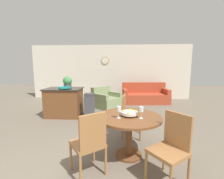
{
  "coord_description": "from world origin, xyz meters",
  "views": [
    {
      "loc": [
        0.53,
        -1.74,
        1.54
      ],
      "look_at": [
        0.29,
        2.54,
        0.93
      ],
      "focal_mm": 24.0,
      "sensor_mm": 36.0,
      "label": 1
    }
  ],
  "objects_px": {
    "dining_chair_far_side": "(129,114)",
    "wine_glass_right": "(141,110)",
    "kitchen_island": "(64,102)",
    "dining_table": "(129,125)",
    "armchair": "(106,100)",
    "dining_chair_near_left": "(90,141)",
    "fruit_bowl": "(129,113)",
    "potted_plant": "(68,82)",
    "dining_chair_near_right": "(172,145)",
    "wine_glass_left": "(119,110)",
    "trash_bin": "(89,106)",
    "couch": "(145,96)",
    "teal_bowl": "(64,88)"
  },
  "relations": [
    {
      "from": "dining_chair_far_side",
      "to": "kitchen_island",
      "type": "bearing_deg",
      "value": -115.84
    },
    {
      "from": "trash_bin",
      "to": "armchair",
      "type": "distance_m",
      "value": 1.38
    },
    {
      "from": "kitchen_island",
      "to": "couch",
      "type": "bearing_deg",
      "value": 35.47
    },
    {
      "from": "fruit_bowl",
      "to": "wine_glass_left",
      "type": "xyz_separation_m",
      "value": [
        -0.18,
        -0.13,
        0.09
      ]
    },
    {
      "from": "dining_chair_near_left",
      "to": "dining_chair_far_side",
      "type": "relative_size",
      "value": 1.0
    },
    {
      "from": "wine_glass_left",
      "to": "trash_bin",
      "type": "distance_m",
      "value": 2.4
    },
    {
      "from": "dining_chair_near_right",
      "to": "potted_plant",
      "type": "height_order",
      "value": "potted_plant"
    },
    {
      "from": "fruit_bowl",
      "to": "armchair",
      "type": "relative_size",
      "value": 0.23
    },
    {
      "from": "armchair",
      "to": "kitchen_island",
      "type": "bearing_deg",
      "value": 174.6
    },
    {
      "from": "dining_chair_near_left",
      "to": "kitchen_island",
      "type": "xyz_separation_m",
      "value": [
        -1.38,
        2.67,
        -0.07
      ]
    },
    {
      "from": "dining_chair_near_left",
      "to": "dining_chair_far_side",
      "type": "height_order",
      "value": "same"
    },
    {
      "from": "dining_table",
      "to": "fruit_bowl",
      "type": "distance_m",
      "value": 0.22
    },
    {
      "from": "teal_bowl",
      "to": "armchair",
      "type": "bearing_deg",
      "value": 50.34
    },
    {
      "from": "teal_bowl",
      "to": "potted_plant",
      "type": "height_order",
      "value": "potted_plant"
    },
    {
      "from": "dining_chair_near_right",
      "to": "fruit_bowl",
      "type": "distance_m",
      "value": 0.83
    },
    {
      "from": "dining_table",
      "to": "fruit_bowl",
      "type": "height_order",
      "value": "fruit_bowl"
    },
    {
      "from": "wine_glass_right",
      "to": "armchair",
      "type": "distance_m",
      "value": 3.63
    },
    {
      "from": "dining_table",
      "to": "armchair",
      "type": "distance_m",
      "value": 3.44
    },
    {
      "from": "dining_chair_far_side",
      "to": "potted_plant",
      "type": "bearing_deg",
      "value": -120.18
    },
    {
      "from": "teal_bowl",
      "to": "potted_plant",
      "type": "bearing_deg",
      "value": 93.61
    },
    {
      "from": "wine_glass_left",
      "to": "fruit_bowl",
      "type": "bearing_deg",
      "value": 35.48
    },
    {
      "from": "dining_table",
      "to": "armchair",
      "type": "relative_size",
      "value": 0.87
    },
    {
      "from": "wine_glass_left",
      "to": "couch",
      "type": "bearing_deg",
      "value": 75.37
    },
    {
      "from": "dining_chair_near_right",
      "to": "kitchen_island",
      "type": "relative_size",
      "value": 0.85
    },
    {
      "from": "dining_chair_far_side",
      "to": "couch",
      "type": "height_order",
      "value": "dining_chair_far_side"
    },
    {
      "from": "dining_chair_near_right",
      "to": "trash_bin",
      "type": "bearing_deg",
      "value": -4.41
    },
    {
      "from": "dining_table",
      "to": "potted_plant",
      "type": "height_order",
      "value": "potted_plant"
    },
    {
      "from": "fruit_bowl",
      "to": "kitchen_island",
      "type": "bearing_deg",
      "value": 132.54
    },
    {
      "from": "wine_glass_left",
      "to": "armchair",
      "type": "xyz_separation_m",
      "value": [
        -0.54,
        3.47,
        -0.6
      ]
    },
    {
      "from": "dining_chair_near_left",
      "to": "kitchen_island",
      "type": "bearing_deg",
      "value": 80.62
    },
    {
      "from": "potted_plant",
      "to": "wine_glass_left",
      "type": "bearing_deg",
      "value": -54.98
    },
    {
      "from": "fruit_bowl",
      "to": "armchair",
      "type": "xyz_separation_m",
      "value": [
        -0.72,
        3.35,
        -0.51
      ]
    },
    {
      "from": "kitchen_island",
      "to": "dining_chair_far_side",
      "type": "bearing_deg",
      "value": -34.1
    },
    {
      "from": "dining_chair_near_right",
      "to": "wine_glass_left",
      "type": "height_order",
      "value": "dining_chair_near_right"
    },
    {
      "from": "dining_table",
      "to": "teal_bowl",
      "type": "distance_m",
      "value": 2.74
    },
    {
      "from": "dining_chair_near_right",
      "to": "wine_glass_right",
      "type": "relative_size",
      "value": 4.85
    },
    {
      "from": "dining_chair_near_left",
      "to": "dining_chair_near_right",
      "type": "relative_size",
      "value": 1.0
    },
    {
      "from": "potted_plant",
      "to": "trash_bin",
      "type": "distance_m",
      "value": 1.09
    },
    {
      "from": "dining_chair_near_right",
      "to": "armchair",
      "type": "distance_m",
      "value": 4.13
    },
    {
      "from": "wine_glass_left",
      "to": "teal_bowl",
      "type": "xyz_separation_m",
      "value": [
        -1.69,
        2.09,
        0.08
      ]
    },
    {
      "from": "potted_plant",
      "to": "armchair",
      "type": "bearing_deg",
      "value": 41.25
    },
    {
      "from": "dining_chair_near_left",
      "to": "dining_chair_near_right",
      "type": "xyz_separation_m",
      "value": [
        1.11,
        -0.05,
        0.0
      ]
    },
    {
      "from": "dining_chair_far_side",
      "to": "potted_plant",
      "type": "relative_size",
      "value": 2.58
    },
    {
      "from": "dining_chair_far_side",
      "to": "wine_glass_right",
      "type": "height_order",
      "value": "dining_chair_far_side"
    },
    {
      "from": "dining_table",
      "to": "dining_chair_near_left",
      "type": "height_order",
      "value": "dining_chair_near_left"
    },
    {
      "from": "kitchen_island",
      "to": "teal_bowl",
      "type": "height_order",
      "value": "teal_bowl"
    },
    {
      "from": "dining_chair_near_right",
      "to": "potted_plant",
      "type": "distance_m",
      "value": 3.82
    },
    {
      "from": "kitchen_island",
      "to": "dining_chair_near_right",
      "type": "bearing_deg",
      "value": -47.52
    },
    {
      "from": "dining_chair_near_left",
      "to": "wine_glass_right",
      "type": "relative_size",
      "value": 4.85
    },
    {
      "from": "teal_bowl",
      "to": "potted_plant",
      "type": "distance_m",
      "value": 0.39
    }
  ]
}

